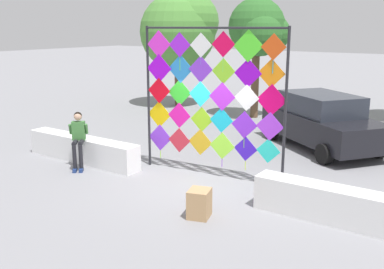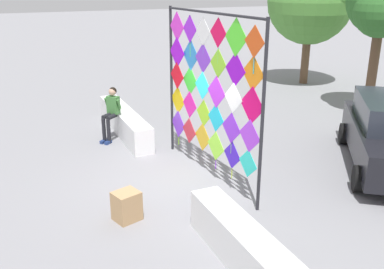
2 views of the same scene
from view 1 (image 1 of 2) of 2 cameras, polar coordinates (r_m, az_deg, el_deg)
name	(u,v)px [view 1 (image 1 of 2)]	position (r m, az deg, el deg)	size (l,w,h in m)	color
ground	(196,185)	(11.42, 0.45, -6.42)	(120.00, 120.00, 0.00)	gray
plaza_ledge_left	(82,149)	(13.66, -13.72, -1.82)	(4.07, 0.56, 0.74)	white
plaza_ledge_right	(352,209)	(9.61, 19.62, -8.85)	(4.07, 0.56, 0.74)	white
kite_display_rack	(211,92)	(11.62, 2.38, 5.39)	(4.00, 0.44, 3.91)	#232328
seated_vendor	(78,136)	(12.89, -14.22, -0.14)	(0.72, 0.76, 1.59)	black
parked_car	(322,121)	(15.24, 16.10, 1.66)	(4.85, 4.29, 1.78)	black
cardboard_box_small	(199,203)	(9.50, 0.94, -8.73)	(0.43, 0.49, 0.60)	tan
tree_far_right	(181,29)	(22.62, -1.41, 13.26)	(3.78, 3.72, 5.53)	brown
tree_palm_like	(260,30)	(19.48, 8.62, 12.92)	(2.52, 2.51, 5.08)	brown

